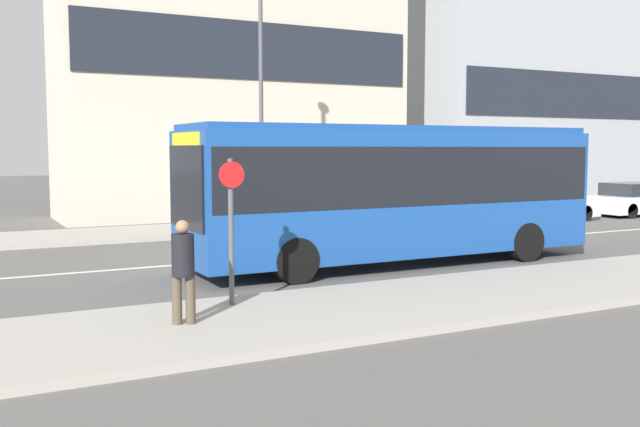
% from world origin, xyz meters
% --- Properties ---
extents(ground_plane, '(120.00, 120.00, 0.00)m').
position_xyz_m(ground_plane, '(0.00, 0.00, 0.00)').
color(ground_plane, '#595654').
extents(sidewalk_near, '(44.00, 3.50, 0.13)m').
position_xyz_m(sidewalk_near, '(0.00, -6.25, 0.07)').
color(sidewalk_near, '#A39E93').
rests_on(sidewalk_near, ground_plane).
extents(sidewalk_far, '(44.00, 3.50, 0.13)m').
position_xyz_m(sidewalk_far, '(0.00, 6.25, 0.07)').
color(sidewalk_far, '#A39E93').
rests_on(sidewalk_far, ground_plane).
extents(lane_centerline, '(41.80, 0.16, 0.01)m').
position_xyz_m(lane_centerline, '(0.00, 0.00, 0.00)').
color(lane_centerline, silver).
rests_on(lane_centerline, ground_plane).
extents(apartment_block_right_tower, '(19.53, 6.13, 19.62)m').
position_xyz_m(apartment_block_right_tower, '(24.00, 12.53, 9.80)').
color(apartment_block_right_tower, '#9EA3A8').
rests_on(apartment_block_right_tower, ground_plane).
extents(city_bus, '(10.13, 2.57, 3.28)m').
position_xyz_m(city_bus, '(2.98, -2.26, 1.89)').
color(city_bus, '#194793').
rests_on(city_bus, ground_plane).
extents(parked_car_0, '(3.99, 1.71, 1.42)m').
position_xyz_m(parked_car_0, '(13.77, 3.58, 0.66)').
color(parked_car_0, silver).
rests_on(parked_car_0, ground_plane).
extents(parked_car_1, '(4.00, 1.88, 1.35)m').
position_xyz_m(parked_car_1, '(18.64, 3.54, 0.64)').
color(parked_car_1, silver).
rests_on(parked_car_1, ground_plane).
extents(pedestrian_near_stop, '(0.34, 0.34, 1.58)m').
position_xyz_m(pedestrian_near_stop, '(-3.31, -6.12, 1.02)').
color(pedestrian_near_stop, '#4C4233').
rests_on(pedestrian_near_stop, sidewalk_near).
extents(bus_stop_sign, '(0.44, 0.12, 2.47)m').
position_xyz_m(bus_stop_sign, '(-2.20, -5.20, 1.58)').
color(bus_stop_sign, '#4C4C51').
rests_on(bus_stop_sign, sidewalk_near).
extents(street_lamp, '(0.36, 0.36, 8.04)m').
position_xyz_m(street_lamp, '(2.77, 5.28, 4.94)').
color(street_lamp, '#4C4C51').
rests_on(street_lamp, sidewalk_far).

